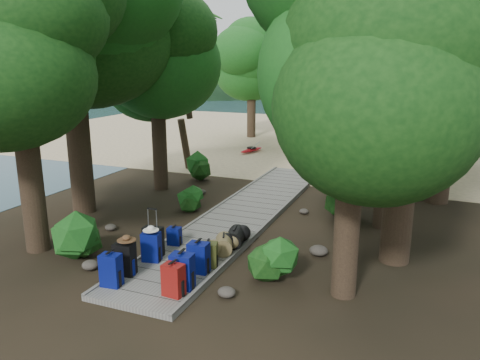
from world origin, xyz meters
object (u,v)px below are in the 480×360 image
at_px(suitcase_on_boardwalk, 153,241).
at_px(sun_lounger, 369,160).
at_px(backpack_left_c, 151,245).
at_px(backpack_right_a, 173,278).
at_px(backpack_right_d, 208,253).
at_px(backpack_right_c, 199,256).
at_px(kayak, 251,149).
at_px(lone_suitcase_on_sand, 311,161).
at_px(backpack_left_b, 125,257).
at_px(backpack_left_d, 174,235).
at_px(duffel_right_khaki, 224,244).
at_px(backpack_right_b, 182,269).
at_px(duffel_right_black, 235,237).
at_px(backpack_left_a, 111,268).

xyz_separation_m(suitcase_on_boardwalk, sun_lounger, (3.35, 11.85, -0.15)).
bearing_deg(suitcase_on_boardwalk, sun_lounger, 70.48).
height_order(backpack_left_c, backpack_right_a, backpack_left_c).
distance_m(backpack_left_c, backpack_right_d, 1.33).
xyz_separation_m(backpack_left_c, backpack_right_c, (1.25, -0.12, -0.01)).
bearing_deg(kayak, lone_suitcase_on_sand, -16.67).
height_order(backpack_left_b, sun_lounger, backpack_left_b).
height_order(backpack_left_d, suitcase_on_boardwalk, suitcase_on_boardwalk).
distance_m(backpack_right_a, duffel_right_khaki, 2.25).
distance_m(backpack_right_b, lone_suitcase_on_sand, 11.88).
relative_size(backpack_left_d, backpack_right_c, 0.67).
xyz_separation_m(backpack_left_d, backpack_right_a, (1.27, -2.24, 0.11)).
bearing_deg(backpack_right_d, backpack_left_c, 171.87).
relative_size(backpack_left_c, backpack_right_b, 0.93).
bearing_deg(backpack_right_c, backpack_right_d, 76.10).
distance_m(backpack_left_c, backpack_right_a, 1.76).
bearing_deg(backpack_right_d, sun_lounger, 63.78).
bearing_deg(backpack_left_b, duffel_right_khaki, 45.49).
xyz_separation_m(backpack_left_d, backpack_right_d, (1.32, -0.82, 0.06)).
xyz_separation_m(duffel_right_black, sun_lounger, (1.85, 10.58, -0.02)).
distance_m(backpack_left_a, backpack_right_a, 1.35).
height_order(backpack_right_c, kayak, backpack_right_c).
xyz_separation_m(lone_suitcase_on_sand, kayak, (-3.63, 2.37, -0.16)).
xyz_separation_m(backpack_left_c, sun_lounger, (3.23, 12.11, -0.17)).
height_order(backpack_right_b, duffel_right_black, backpack_right_b).
relative_size(backpack_left_b, lone_suitcase_on_sand, 1.16).
distance_m(backpack_left_b, sun_lounger, 13.35).
bearing_deg(backpack_left_a, kayak, 94.17).
distance_m(backpack_right_d, kayak, 13.74).
distance_m(backpack_left_a, duffel_right_black, 3.23).
relative_size(backpack_right_c, suitcase_on_boardwalk, 1.05).
height_order(backpack_left_c, duffel_right_khaki, backpack_left_c).
distance_m(kayak, sun_lounger, 6.04).
distance_m(backpack_right_d, lone_suitcase_on_sand, 10.78).
xyz_separation_m(duffel_right_khaki, suitcase_on_boardwalk, (-1.43, -0.76, 0.14)).
bearing_deg(backpack_right_c, backpack_left_a, -139.71).
bearing_deg(sun_lounger, backpack_right_c, -117.61).
bearing_deg(backpack_left_d, duffel_right_black, 13.80).
distance_m(duffel_right_khaki, lone_suitcase_on_sand, 9.97).
bearing_deg(suitcase_on_boardwalk, backpack_left_b, -95.07).
distance_m(backpack_left_c, sun_lounger, 12.54).
xyz_separation_m(backpack_right_b, lone_suitcase_on_sand, (-0.32, 11.87, -0.17)).
height_order(backpack_left_d, duffel_right_black, backpack_left_d).
relative_size(backpack_left_a, backpack_left_b, 0.97).
bearing_deg(duffel_right_black, suitcase_on_boardwalk, -150.82).
distance_m(backpack_left_c, backpack_right_c, 1.25).
height_order(backpack_left_c, suitcase_on_boardwalk, backpack_left_c).
bearing_deg(backpack_left_b, sun_lounger, 69.27).
bearing_deg(kayak, backpack_left_c, -62.21).
distance_m(suitcase_on_boardwalk, lone_suitcase_on_sand, 10.78).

